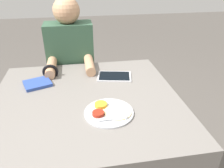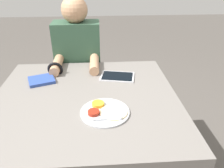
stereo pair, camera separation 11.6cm
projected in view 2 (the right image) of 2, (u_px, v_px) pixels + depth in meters
name	position (u px, v px, depth m)	size (l,w,h in m)	color
dining_table	(88.00, 142.00, 1.48)	(1.11, 1.04, 0.72)	slate
thali_tray	(105.00, 112.00, 1.16)	(0.26, 0.26, 0.03)	#B7BABF
red_notebook	(42.00, 80.00, 1.48)	(0.20, 0.19, 0.02)	silver
tablet_device	(117.00, 76.00, 1.54)	(0.26, 0.20, 0.01)	#B7B7BC
person_diner	(79.00, 73.00, 1.93)	(0.38, 0.48, 1.22)	black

